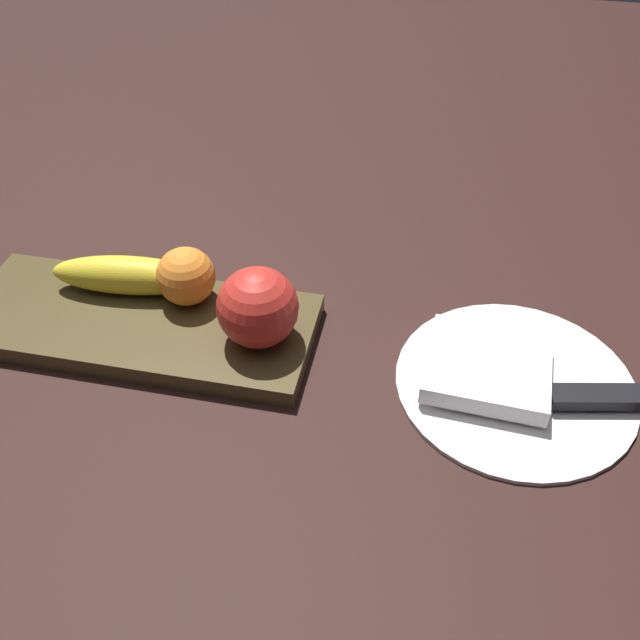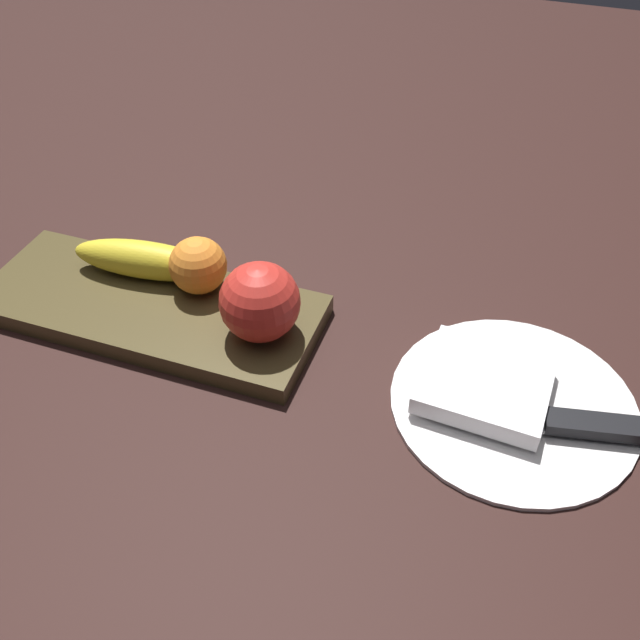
{
  "view_description": "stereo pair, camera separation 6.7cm",
  "coord_description": "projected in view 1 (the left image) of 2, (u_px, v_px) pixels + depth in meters",
  "views": [
    {
      "loc": [
        -0.31,
        0.46,
        0.5
      ],
      "look_at": [
        -0.21,
        -0.03,
        0.05
      ],
      "focal_mm": 39.3,
      "sensor_mm": 36.0,
      "label": 1
    },
    {
      "loc": [
        -0.38,
        0.44,
        0.5
      ],
      "look_at": [
        -0.21,
        -0.03,
        0.05
      ],
      "focal_mm": 39.3,
      "sensor_mm": 36.0,
      "label": 2
    }
  ],
  "objects": [
    {
      "name": "fruit_tray",
      "position": [
        139.0,
        323.0,
        0.73
      ],
      "size": [
        0.36,
        0.14,
        0.02
      ],
      "primitive_type": "cube",
      "color": "#4A3E22",
      "rests_on": "ground_plane"
    },
    {
      "name": "orange_near_apple",
      "position": [
        186.0,
        276.0,
        0.72
      ],
      "size": [
        0.06,
        0.06,
        0.06
      ],
      "primitive_type": "sphere",
      "color": "orange",
      "rests_on": "fruit_tray"
    },
    {
      "name": "banana",
      "position": [
        130.0,
        275.0,
        0.74
      ],
      "size": [
        0.17,
        0.06,
        0.04
      ],
      "primitive_type": "ellipsoid",
      "rotation": [
        0.0,
        0.0,
        0.12
      ],
      "color": "yellow",
      "rests_on": "fruit_tray"
    },
    {
      "name": "knife",
      "position": [
        581.0,
        398.0,
        0.65
      ],
      "size": [
        0.18,
        0.06,
        0.01
      ],
      "rotation": [
        0.0,
        0.0,
        0.2
      ],
      "color": "silver",
      "rests_on": "dinner_plate"
    },
    {
      "name": "ground_plane",
      "position": [
        111.0,
        345.0,
        0.72
      ],
      "size": [
        2.4,
        2.4,
        0.0
      ],
      "primitive_type": "plane",
      "color": "black"
    },
    {
      "name": "folded_napkin",
      "position": [
        488.0,
        368.0,
        0.67
      ],
      "size": [
        0.12,
        0.11,
        0.02
      ],
      "primitive_type": "cube",
      "rotation": [
        0.0,
        0.0,
        -0.06
      ],
      "color": "white",
      "rests_on": "dinner_plate"
    },
    {
      "name": "dinner_plate",
      "position": [
        515.0,
        382.0,
        0.67
      ],
      "size": [
        0.23,
        0.23,
        0.01
      ],
      "primitive_type": "cylinder",
      "color": "white",
      "rests_on": "ground_plane"
    },
    {
      "name": "apple",
      "position": [
        258.0,
        307.0,
        0.67
      ],
      "size": [
        0.08,
        0.08,
        0.08
      ],
      "primitive_type": "sphere",
      "color": "red",
      "rests_on": "fruit_tray"
    }
  ]
}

